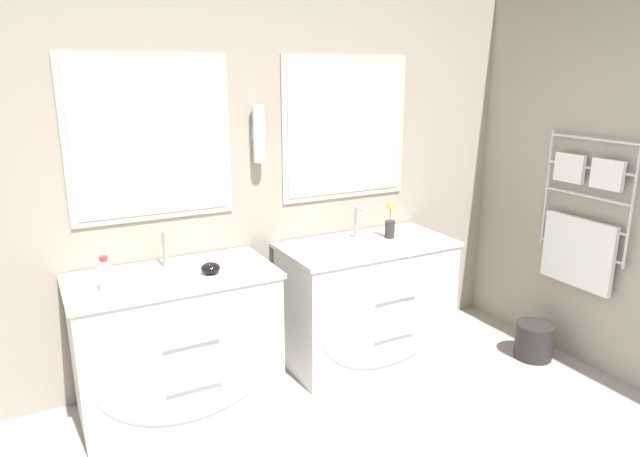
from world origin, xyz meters
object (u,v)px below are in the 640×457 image
object	(u,v)px
toiletry_bottle	(105,275)
amenity_bowl	(211,268)
vanity_left	(179,344)
waste_bin	(534,340)
flower_vase	(390,222)
vanity_right	(369,302)

from	to	relation	value
toiletry_bottle	amenity_bowl	bearing A→B (deg)	0.92
vanity_left	waste_bin	xyz separation A→B (m)	(2.25, -0.51, -0.28)
toiletry_bottle	flower_vase	distance (m)	1.81
vanity_left	waste_bin	world-z (taller)	vanity_left
vanity_right	waste_bin	distance (m)	1.15
waste_bin	amenity_bowl	bearing A→B (deg)	167.48
vanity_right	flower_vase	xyz separation A→B (m)	(0.19, 0.07, 0.50)
amenity_bowl	flower_vase	bearing A→B (deg)	5.33
vanity_right	waste_bin	bearing A→B (deg)	-26.95
amenity_bowl	waste_bin	distance (m)	2.23
vanity_right	flower_vase	world-z (taller)	flower_vase
flower_vase	waste_bin	bearing A→B (deg)	-35.61
flower_vase	vanity_left	bearing A→B (deg)	-177.30
toiletry_bottle	amenity_bowl	xyz separation A→B (m)	(0.54, 0.01, -0.06)
amenity_bowl	flower_vase	size ratio (longest dim) A/B	0.42
amenity_bowl	waste_bin	bearing A→B (deg)	-12.52
amenity_bowl	vanity_left	bearing A→B (deg)	165.58
vanity_right	vanity_left	bearing A→B (deg)	180.00
flower_vase	vanity_right	bearing A→B (deg)	-160.52
vanity_right	toiletry_bottle	distance (m)	1.68
vanity_right	toiletry_bottle	xyz separation A→B (m)	(-1.61, -0.06, 0.49)
toiletry_bottle	flower_vase	size ratio (longest dim) A/B	0.75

